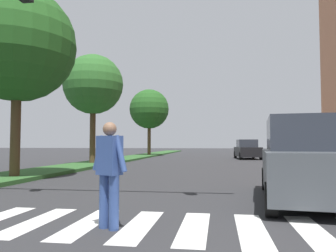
{
  "coord_description": "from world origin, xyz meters",
  "views": [
    {
      "loc": [
        0.4,
        1.65,
        1.34
      ],
      "look_at": [
        -1.65,
        14.95,
        2.07
      ],
      "focal_mm": 35.36,
      "sensor_mm": 36.0,
      "label": 1
    }
  ],
  "objects_px": {
    "tree_mid": "(18,45)",
    "traffic_light_gantry": "(23,17)",
    "tree_distant": "(149,109)",
    "sedan_midblock": "(247,150)",
    "tree_far": "(93,85)",
    "suv_crossing": "(306,161)",
    "pedestrian_performer": "(109,169)"
  },
  "relations": [
    {
      "from": "tree_mid",
      "to": "traffic_light_gantry",
      "type": "bearing_deg",
      "value": -55.34
    },
    {
      "from": "tree_distant",
      "to": "sedan_midblock",
      "type": "distance_m",
      "value": 11.95
    },
    {
      "from": "tree_far",
      "to": "traffic_light_gantry",
      "type": "relative_size",
      "value": 0.83
    },
    {
      "from": "tree_mid",
      "to": "tree_far",
      "type": "bearing_deg",
      "value": 92.37
    },
    {
      "from": "traffic_light_gantry",
      "to": "suv_crossing",
      "type": "xyz_separation_m",
      "value": [
        6.56,
        1.15,
        -3.4
      ]
    },
    {
      "from": "suv_crossing",
      "to": "pedestrian_performer",
      "type": "bearing_deg",
      "value": -140.5
    },
    {
      "from": "sedan_midblock",
      "to": "traffic_light_gantry",
      "type": "bearing_deg",
      "value": -106.89
    },
    {
      "from": "traffic_light_gantry",
      "to": "pedestrian_performer",
      "type": "relative_size",
      "value": 4.87
    },
    {
      "from": "tree_far",
      "to": "tree_mid",
      "type": "bearing_deg",
      "value": -87.63
    },
    {
      "from": "tree_far",
      "to": "sedan_midblock",
      "type": "xyz_separation_m",
      "value": [
        10.37,
        10.26,
        -4.3
      ]
    },
    {
      "from": "pedestrian_performer",
      "to": "sedan_midblock",
      "type": "relative_size",
      "value": 0.37
    },
    {
      "from": "traffic_light_gantry",
      "to": "sedan_midblock",
      "type": "height_order",
      "value": "traffic_light_gantry"
    },
    {
      "from": "tree_mid",
      "to": "suv_crossing",
      "type": "bearing_deg",
      "value": -18.43
    },
    {
      "from": "tree_mid",
      "to": "sedan_midblock",
      "type": "xyz_separation_m",
      "value": [
        10.02,
        18.81,
        -4.31
      ]
    },
    {
      "from": "tree_distant",
      "to": "suv_crossing",
      "type": "distance_m",
      "value": 28.89
    },
    {
      "from": "tree_far",
      "to": "suv_crossing",
      "type": "relative_size",
      "value": 1.44
    },
    {
      "from": "tree_distant",
      "to": "suv_crossing",
      "type": "relative_size",
      "value": 1.49
    },
    {
      "from": "tree_far",
      "to": "suv_crossing",
      "type": "height_order",
      "value": "tree_far"
    },
    {
      "from": "traffic_light_gantry",
      "to": "pedestrian_performer",
      "type": "bearing_deg",
      "value": -34.57
    },
    {
      "from": "tree_far",
      "to": "suv_crossing",
      "type": "bearing_deg",
      "value": -49.81
    },
    {
      "from": "pedestrian_performer",
      "to": "sedan_midblock",
      "type": "bearing_deg",
      "value": 80.46
    },
    {
      "from": "pedestrian_performer",
      "to": "sedan_midblock",
      "type": "height_order",
      "value": "sedan_midblock"
    },
    {
      "from": "pedestrian_performer",
      "to": "suv_crossing",
      "type": "relative_size",
      "value": 0.35
    },
    {
      "from": "tree_distant",
      "to": "pedestrian_performer",
      "type": "distance_m",
      "value": 30.88
    },
    {
      "from": "tree_distant",
      "to": "sedan_midblock",
      "type": "relative_size",
      "value": 1.54
    },
    {
      "from": "traffic_light_gantry",
      "to": "suv_crossing",
      "type": "bearing_deg",
      "value": 9.96
    },
    {
      "from": "pedestrian_performer",
      "to": "suv_crossing",
      "type": "height_order",
      "value": "suv_crossing"
    },
    {
      "from": "tree_mid",
      "to": "tree_far",
      "type": "distance_m",
      "value": 8.55
    },
    {
      "from": "tree_distant",
      "to": "pedestrian_performer",
      "type": "relative_size",
      "value": 4.21
    },
    {
      "from": "suv_crossing",
      "to": "sedan_midblock",
      "type": "distance_m",
      "value": 21.99
    },
    {
      "from": "tree_distant",
      "to": "pedestrian_performer",
      "type": "xyz_separation_m",
      "value": [
        5.76,
        -30.05,
        -4.17
      ]
    },
    {
      "from": "suv_crossing",
      "to": "traffic_light_gantry",
      "type": "bearing_deg",
      "value": -170.04
    }
  ]
}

